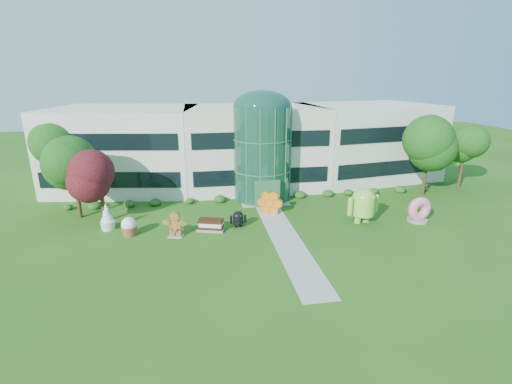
{
  "coord_description": "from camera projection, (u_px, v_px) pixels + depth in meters",
  "views": [
    {
      "loc": [
        -7.0,
        -26.01,
        12.91
      ],
      "look_at": [
        -1.66,
        6.0,
        2.6
      ],
      "focal_mm": 26.0,
      "sensor_mm": 36.0,
      "label": 1
    }
  ],
  "objects": [
    {
      "name": "android_green",
      "position": [
        363.0,
        202.0,
        33.39
      ],
      "size": [
        3.72,
        2.85,
        3.79
      ],
      "primitive_type": null,
      "rotation": [
        0.0,
        0.0,
        0.2
      ],
      "color": "#81CA40",
      "rests_on": "ground"
    },
    {
      "name": "tree_red",
      "position": [
        101.0,
        190.0,
        33.16
      ],
      "size": [
        4.0,
        4.0,
        6.0
      ],
      "primitive_type": null,
      "color": "#3F0C14",
      "rests_on": "ground"
    },
    {
      "name": "android_black",
      "position": [
        238.0,
        218.0,
        32.59
      ],
      "size": [
        1.55,
        1.06,
        1.73
      ],
      "primitive_type": null,
      "rotation": [
        0.0,
        0.0,
        0.03
      ],
      "color": "black",
      "rests_on": "ground"
    },
    {
      "name": "ground",
      "position": [
        289.0,
        245.0,
        29.46
      ],
      "size": [
        140.0,
        140.0,
        0.0
      ],
      "primitive_type": "plane",
      "color": "#215114",
      "rests_on": "ground"
    },
    {
      "name": "atrium",
      "position": [
        262.0,
        154.0,
        39.25
      ],
      "size": [
        6.0,
        6.0,
        9.8
      ],
      "primitive_type": "cylinder",
      "color": "#194738",
      "rests_on": "ground"
    },
    {
      "name": "gingerbread",
      "position": [
        175.0,
        224.0,
        30.59
      ],
      "size": [
        2.58,
        1.6,
        2.23
      ],
      "primitive_type": null,
      "rotation": [
        0.0,
        0.0,
        -0.3
      ],
      "color": "brown",
      "rests_on": "ground"
    },
    {
      "name": "building",
      "position": [
        253.0,
        146.0,
        44.97
      ],
      "size": [
        46.0,
        15.0,
        9.3
      ],
      "primitive_type": null,
      "color": "beige",
      "rests_on": "ground"
    },
    {
      "name": "froyo",
      "position": [
        107.0,
        217.0,
        32.01
      ],
      "size": [
        1.55,
        1.55,
        2.32
      ],
      "primitive_type": null,
      "rotation": [
        0.0,
        0.0,
        0.16
      ],
      "color": "white",
      "rests_on": "ground"
    },
    {
      "name": "cupcake",
      "position": [
        129.0,
        226.0,
        30.9
      ],
      "size": [
        1.68,
        1.68,
        1.63
      ],
      "primitive_type": null,
      "rotation": [
        0.0,
        0.0,
        -0.28
      ],
      "color": "white",
      "rests_on": "ground"
    },
    {
      "name": "donut",
      "position": [
        419.0,
        209.0,
        33.82
      ],
      "size": [
        2.37,
        1.31,
        2.37
      ],
      "primitive_type": null,
      "rotation": [
        0.0,
        0.0,
        0.1
      ],
      "color": "pink",
      "rests_on": "ground"
    },
    {
      "name": "trees_backdrop",
      "position": [
        260.0,
        158.0,
        40.4
      ],
      "size": [
        52.0,
        8.0,
        8.4
      ],
      "primitive_type": null,
      "color": "#144812",
      "rests_on": "ground"
    },
    {
      "name": "walkway",
      "position": [
        283.0,
        234.0,
        31.33
      ],
      "size": [
        2.4,
        20.0,
        0.04
      ],
      "primitive_type": "cube",
      "color": "#9E9E93",
      "rests_on": "ground"
    },
    {
      "name": "ice_cream_sandwich",
      "position": [
        211.0,
        225.0,
        32.0
      ],
      "size": [
        2.53,
        1.76,
        1.02
      ],
      "primitive_type": null,
      "rotation": [
        0.0,
        0.0,
        -0.29
      ],
      "color": "black",
      "rests_on": "ground"
    },
    {
      "name": "honeycomb",
      "position": [
        270.0,
        204.0,
        35.72
      ],
      "size": [
        2.76,
        1.82,
        2.04
      ],
      "primitive_type": null,
      "rotation": [
        0.0,
        0.0,
        -0.38
      ],
      "color": "orange",
      "rests_on": "ground"
    }
  ]
}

